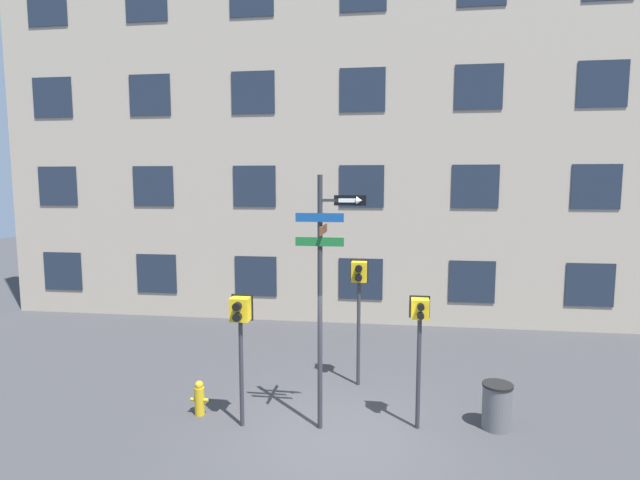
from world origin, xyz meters
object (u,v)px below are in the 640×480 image
object	(u,v)px
pedestrian_signal_across	(359,287)
trash_bin	(497,406)
pedestrian_signal_right	(420,327)
street_sign_pole	(323,282)
fire_hydrant	(199,398)
pedestrian_signal_left	(240,323)

from	to	relation	value
pedestrian_signal_across	trash_bin	size ratio (longest dim) A/B	3.32
pedestrian_signal_right	street_sign_pole	bearing A→B (deg)	-171.98
pedestrian_signal_across	fire_hydrant	xyz separation A→B (m)	(-2.98, -1.87, -1.91)
street_sign_pole	fire_hydrant	bearing A→B (deg)	175.09
pedestrian_signal_across	trash_bin	xyz separation A→B (m)	(2.65, -1.64, -1.81)
pedestrian_signal_left	fire_hydrant	bearing A→B (deg)	161.33
pedestrian_signal_left	pedestrian_signal_right	xyz separation A→B (m)	(3.23, 0.35, -0.04)
pedestrian_signal_left	trash_bin	world-z (taller)	pedestrian_signal_left
pedestrian_signal_left	pedestrian_signal_right	bearing A→B (deg)	6.23
fire_hydrant	trash_bin	bearing A→B (deg)	2.36
pedestrian_signal_right	fire_hydrant	world-z (taller)	pedestrian_signal_right
pedestrian_signal_left	fire_hydrant	xyz separation A→B (m)	(-0.95, 0.32, -1.63)
pedestrian_signal_left	pedestrian_signal_across	distance (m)	3.00
pedestrian_signal_left	pedestrian_signal_right	world-z (taller)	pedestrian_signal_left
pedestrian_signal_left	pedestrian_signal_across	bearing A→B (deg)	47.28
pedestrian_signal_across	fire_hydrant	bearing A→B (deg)	-147.83
street_sign_pole	trash_bin	xyz separation A→B (m)	(3.17, 0.44, -2.32)
street_sign_pole	pedestrian_signal_left	size ratio (longest dim) A/B	1.88
pedestrian_signal_across	trash_bin	world-z (taller)	pedestrian_signal_across
fire_hydrant	pedestrian_signal_left	bearing A→B (deg)	-18.67
fire_hydrant	pedestrian_signal_right	bearing A→B (deg)	0.43
street_sign_pole	pedestrian_signal_right	xyz separation A→B (m)	(1.72, 0.24, -0.82)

